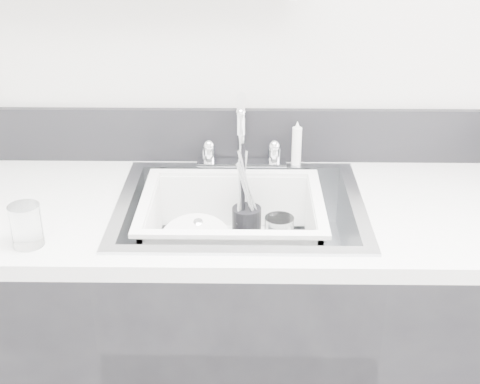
{
  "coord_description": "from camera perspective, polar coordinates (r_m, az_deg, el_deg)",
  "views": [
    {
      "loc": [
        0.02,
        -0.36,
        1.69
      ],
      "look_at": [
        0.0,
        1.14,
        0.98
      ],
      "focal_mm": 50.0,
      "sensor_mm": 36.0,
      "label": 1
    }
  ],
  "objects": [
    {
      "name": "utensil_cup",
      "position": [
        1.85,
        0.56,
        -2.54
      ],
      "size": [
        0.08,
        0.08,
        0.27
      ],
      "rotation": [
        0.0,
        0.0,
        0.16
      ],
      "color": "black",
      "rests_on": "wash_tub"
    },
    {
      "name": "ladle",
      "position": [
        1.79,
        -2.35,
        -4.42
      ],
      "size": [
        0.23,
        0.25,
        0.07
      ],
      "primitive_type": null,
      "rotation": [
        0.0,
        0.0,
        -0.88
      ],
      "color": "silver",
      "rests_on": "wash_tub"
    },
    {
      "name": "sink",
      "position": [
        1.78,
        0.02,
        -3.68
      ],
      "size": [
        0.64,
        0.52,
        0.2
      ],
      "primitive_type": null,
      "color": "silver",
      "rests_on": "counter_run"
    },
    {
      "name": "plate_stack",
      "position": [
        1.78,
        -3.52,
        -5.04
      ],
      "size": [
        0.24,
        0.23,
        0.09
      ],
      "rotation": [
        0.0,
        0.0,
        -0.26
      ],
      "color": "white",
      "rests_on": "wash_tub"
    },
    {
      "name": "faucet",
      "position": [
        1.93,
        0.13,
        3.77
      ],
      "size": [
        0.26,
        0.18,
        0.23
      ],
      "color": "silver",
      "rests_on": "counter_run"
    },
    {
      "name": "tumbler_in_tub",
      "position": [
        1.79,
        3.34,
        -3.78
      ],
      "size": [
        0.1,
        0.1,
        0.11
      ],
      "primitive_type": "cylinder",
      "rotation": [
        0.0,
        0.0,
        0.34
      ],
      "color": "white",
      "rests_on": "wash_tub"
    },
    {
      "name": "side_sprayer",
      "position": [
        1.94,
        4.86,
        4.1
      ],
      "size": [
        0.03,
        0.03,
        0.14
      ],
      "primitive_type": "cylinder",
      "color": "white",
      "rests_on": "counter_run"
    },
    {
      "name": "wash_tub",
      "position": [
        1.77,
        -0.69,
        -3.18
      ],
      "size": [
        0.57,
        0.51,
        0.19
      ],
      "primitive_type": null,
      "rotation": [
        0.0,
        0.0,
        -0.3
      ],
      "color": "white",
      "rests_on": "sink"
    },
    {
      "name": "bowl_small",
      "position": [
        1.73,
        2.64,
        -6.41
      ],
      "size": [
        0.11,
        0.11,
        0.03
      ],
      "primitive_type": "imported",
      "rotation": [
        0.0,
        0.0,
        0.19
      ],
      "color": "white",
      "rests_on": "wash_tub"
    },
    {
      "name": "counter_run",
      "position": [
        1.98,
        0.02,
        -13.05
      ],
      "size": [
        3.2,
        0.62,
        0.92
      ],
      "color": "black",
      "rests_on": "ground"
    },
    {
      "name": "tumbler_counter",
      "position": [
        1.6,
        -17.78,
        -2.74
      ],
      "size": [
        0.09,
        0.09,
        0.1
      ],
      "primitive_type": "cylinder",
      "rotation": [
        0.0,
        0.0,
        -0.3
      ],
      "color": "white",
      "rests_on": "counter_run"
    },
    {
      "name": "backsplash",
      "position": [
        1.98,
        0.14,
        4.86
      ],
      "size": [
        3.2,
        0.02,
        0.16
      ],
      "primitive_type": "cube",
      "color": "black",
      "rests_on": "counter_run"
    }
  ]
}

